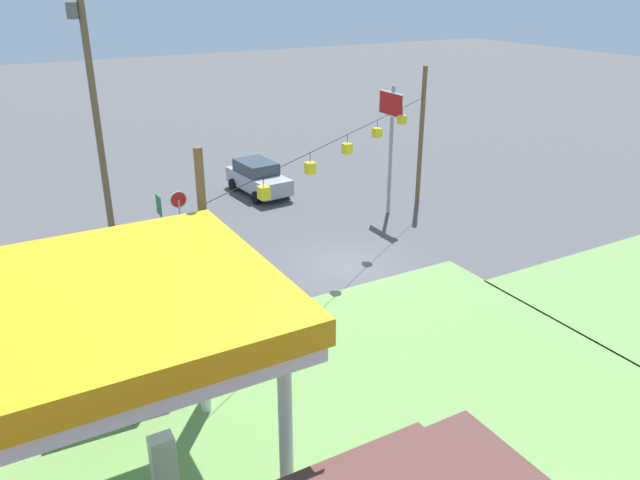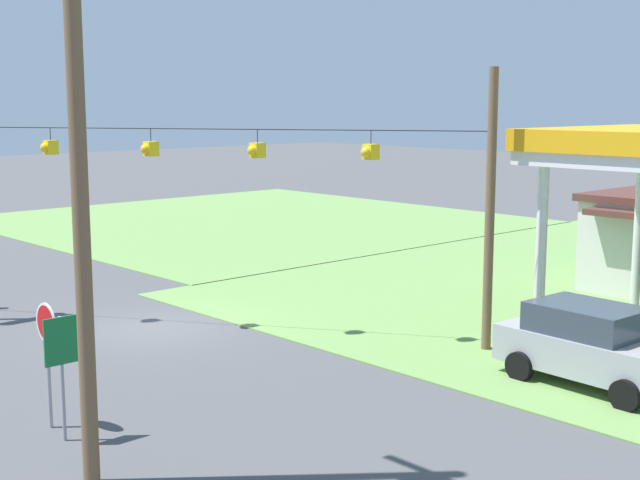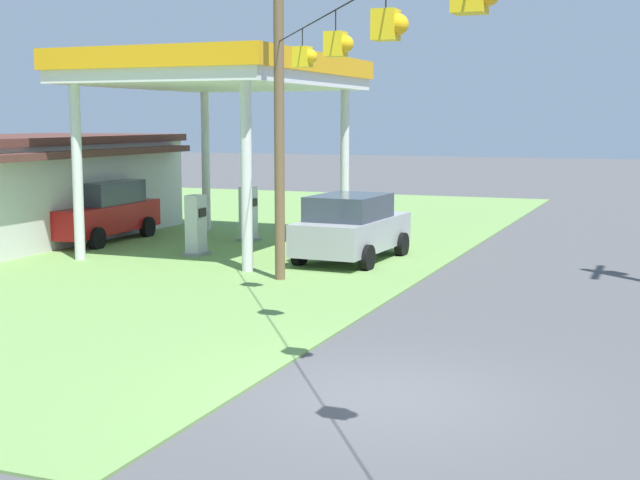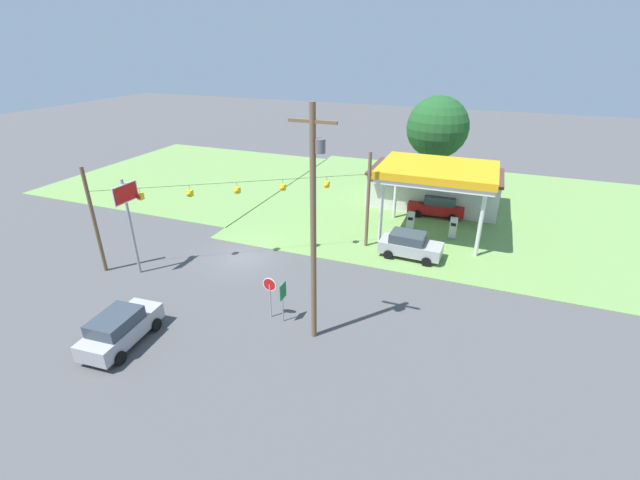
% 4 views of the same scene
% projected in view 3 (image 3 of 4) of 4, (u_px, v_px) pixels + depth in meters
% --- Properties ---
extents(ground_plane, '(160.00, 160.00, 0.00)m').
position_uv_depth(ground_plane, '(382.00, 397.00, 12.31)').
color(ground_plane, '#4C4C4F').
extents(grass_verge_station_corner, '(36.00, 28.00, 0.04)m').
position_uv_depth(grass_verge_station_corner, '(69.00, 229.00, 30.93)').
color(grass_verge_station_corner, '#6B934C').
rests_on(grass_verge_station_corner, ground).
extents(gas_station_canopy, '(8.45, 6.45, 5.64)m').
position_uv_depth(gas_station_canopy, '(222.00, 74.00, 25.79)').
color(gas_station_canopy, silver).
rests_on(gas_station_canopy, ground).
extents(gas_station_store, '(11.66, 6.59, 3.30)m').
position_uv_depth(gas_station_store, '(10.00, 188.00, 28.04)').
color(gas_station_store, silver).
rests_on(gas_station_store, ground).
extents(fuel_pump_near, '(0.71, 0.56, 1.73)m').
position_uv_depth(fuel_pump_near, '(196.00, 227.00, 24.85)').
color(fuel_pump_near, gray).
rests_on(fuel_pump_near, ground).
extents(fuel_pump_far, '(0.71, 0.56, 1.73)m').
position_uv_depth(fuel_pump_far, '(248.00, 216.00, 27.89)').
color(fuel_pump_far, gray).
rests_on(fuel_pump_far, ground).
extents(car_at_pumps_front, '(4.39, 2.26, 1.82)m').
position_uv_depth(car_at_pumps_front, '(352.00, 227.00, 23.93)').
color(car_at_pumps_front, '#9E9EA3').
rests_on(car_at_pumps_front, ground).
extents(car_at_pumps_rear, '(4.83, 2.28, 1.90)m').
position_uv_depth(car_at_pumps_rear, '(98.00, 211.00, 27.82)').
color(car_at_pumps_rear, '#AD1414').
rests_on(car_at_pumps_rear, ground).
extents(signal_span_gantry, '(15.55, 10.24, 7.16)m').
position_uv_depth(signal_span_gantry, '(386.00, 105.00, 11.77)').
color(signal_span_gantry, brown).
rests_on(signal_span_gantry, ground).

